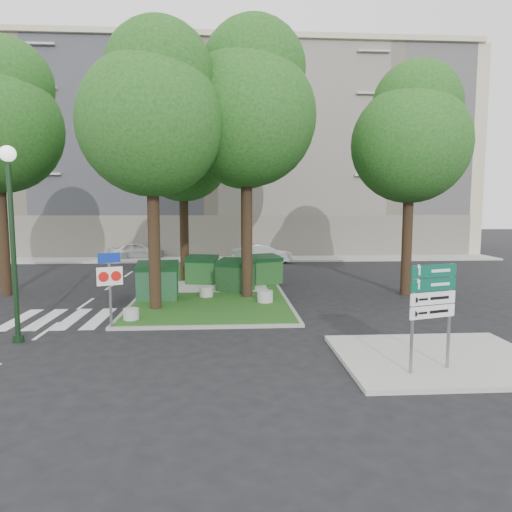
{
  "coord_description": "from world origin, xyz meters",
  "views": [
    {
      "loc": [
        1.16,
        -14.35,
        3.9
      ],
      "look_at": [
        2.27,
        2.87,
        2.0
      ],
      "focal_mm": 32.0,
      "sensor_mm": 36.0,
      "label": 1
    }
  ],
  "objects": [
    {
      "name": "directional_sign",
      "position": [
        5.81,
        -4.44,
        1.76
      ],
      "size": [
        1.19,
        0.39,
        2.47
      ],
      "rotation": [
        0.0,
        0.0,
        0.29
      ],
      "color": "slate",
      "rests_on": "sidewalk_corner"
    },
    {
      "name": "ground",
      "position": [
        0.0,
        0.0,
        0.0
      ],
      "size": [
        120.0,
        120.0,
        0.0
      ],
      "primitive_type": "plane",
      "color": "black",
      "rests_on": "ground"
    },
    {
      "name": "dumpster_a",
      "position": [
        -1.67,
        4.2,
        0.86
      ],
      "size": [
        1.71,
        1.24,
        1.54
      ],
      "rotation": [
        0.0,
        0.0,
        0.05
      ],
      "color": "#0F391B",
      "rests_on": "median_island"
    },
    {
      "name": "tree_median_mid",
      "position": [
        -0.91,
        9.06,
        6.98
      ],
      "size": [
        4.8,
        4.8,
        9.99
      ],
      "color": "black",
      "rests_on": "ground"
    },
    {
      "name": "litter_bin",
      "position": [
        3.14,
        9.53,
        0.44
      ],
      "size": [
        0.36,
        0.36,
        0.63
      ],
      "primitive_type": "cylinder",
      "color": "yellow",
      "rests_on": "median_island"
    },
    {
      "name": "bollard_right",
      "position": [
        2.65,
        3.31,
        0.34
      ],
      "size": [
        0.62,
        0.62,
        0.44
      ],
      "primitive_type": "cylinder",
      "color": "#9E9E99",
      "rests_on": "median_island"
    },
    {
      "name": "tree_median_near_left",
      "position": [
        -1.41,
        2.56,
        7.32
      ],
      "size": [
        5.2,
        5.2,
        10.53
      ],
      "color": "black",
      "rests_on": "ground"
    },
    {
      "name": "bollard_left",
      "position": [
        -2.05,
        0.82,
        0.3
      ],
      "size": [
        0.52,
        0.52,
        0.37
      ],
      "primitive_type": "cylinder",
      "color": "#A3A29D",
      "rests_on": "median_island"
    },
    {
      "name": "sidewalk_corner",
      "position": [
        6.5,
        -3.5,
        0.06
      ],
      "size": [
        5.0,
        4.0,
        0.12
      ],
      "primitive_type": "cube",
      "color": "#999993",
      "rests_on": "ground"
    },
    {
      "name": "building_sidewalk",
      "position": [
        0.0,
        18.5,
        0.06
      ],
      "size": [
        42.0,
        3.0,
        0.12
      ],
      "primitive_type": "cube",
      "color": "#999993",
      "rests_on": "ground"
    },
    {
      "name": "dumpster_b",
      "position": [
        -0.07,
        7.85,
        0.78
      ],
      "size": [
        1.68,
        1.35,
        1.38
      ],
      "rotation": [
        0.0,
        0.0,
        -0.23
      ],
      "color": "#134214",
      "rests_on": "median_island"
    },
    {
      "name": "bollard_mid",
      "position": [
        0.29,
        4.58,
        0.33
      ],
      "size": [
        0.58,
        0.58,
        0.42
      ],
      "primitive_type": "cylinder",
      "color": "gray",
      "rests_on": "median_island"
    },
    {
      "name": "zebra_crossing",
      "position": [
        -3.75,
        1.5,
        0.01
      ],
      "size": [
        5.0,
        3.0,
        0.01
      ],
      "primitive_type": "cube",
      "color": "silver",
      "rests_on": "ground"
    },
    {
      "name": "dumpster_c",
      "position": [
        1.53,
        5.78,
        0.81
      ],
      "size": [
        1.86,
        1.6,
        1.45
      ],
      "rotation": [
        0.0,
        0.0,
        -0.39
      ],
      "color": "black",
      "rests_on": "median_island"
    },
    {
      "name": "car_silver",
      "position": [
        3.5,
        16.3,
        0.67
      ],
      "size": [
        4.19,
        1.85,
        1.34
      ],
      "primitive_type": "imported",
      "rotation": [
        0.0,
        0.0,
        1.68
      ],
      "color": "#ACAEB4",
      "rests_on": "ground"
    },
    {
      "name": "street_lamp",
      "position": [
        -4.85,
        -1.16,
        3.49
      ],
      "size": [
        0.44,
        0.44,
        5.55
      ],
      "color": "black",
      "rests_on": "ground"
    },
    {
      "name": "tree_median_near_right",
      "position": [
        2.09,
        4.56,
        7.99
      ],
      "size": [
        5.6,
        5.6,
        11.46
      ],
      "color": "black",
      "rests_on": "ground"
    },
    {
      "name": "median_kerb",
      "position": [
        0.5,
        8.0,
        0.05
      ],
      "size": [
        6.3,
        16.3,
        0.1
      ],
      "primitive_type": "cube",
      "color": "gray",
      "rests_on": "ground"
    },
    {
      "name": "traffic_sign_pole",
      "position": [
        -2.5,
        -0.03,
        1.67
      ],
      "size": [
        0.74,
        0.33,
        2.61
      ],
      "rotation": [
        0.0,
        0.0,
        0.38
      ],
      "color": "slate",
      "rests_on": "ground"
    },
    {
      "name": "tree_median_far",
      "position": [
        2.29,
        12.06,
        8.32
      ],
      "size": [
        5.8,
        5.8,
        11.93
      ],
      "color": "black",
      "rests_on": "ground"
    },
    {
      "name": "dumpster_d",
      "position": [
        3.0,
        7.67,
        0.8
      ],
      "size": [
        1.83,
        1.6,
        1.42
      ],
      "rotation": [
        0.0,
        0.0,
        0.42
      ],
      "color": "#144013",
      "rests_on": "median_island"
    },
    {
      "name": "tree_street_right",
      "position": [
        9.09,
        5.06,
        6.98
      ],
      "size": [
        5.0,
        5.0,
        10.06
      ],
      "color": "black",
      "rests_on": "ground"
    },
    {
      "name": "car_white",
      "position": [
        -5.38,
        19.5,
        0.63
      ],
      "size": [
        3.83,
        1.89,
        1.26
      ],
      "primitive_type": "imported",
      "rotation": [
        0.0,
        0.0,
        1.68
      ],
      "color": "silver",
      "rests_on": "ground"
    },
    {
      "name": "median_island",
      "position": [
        0.5,
        8.0,
        0.06
      ],
      "size": [
        6.0,
        16.0,
        0.12
      ],
      "primitive_type": "cube",
      "color": "#194212",
      "rests_on": "ground"
    },
    {
      "name": "apartment_building",
      "position": [
        0.0,
        26.0,
        8.0
      ],
      "size": [
        41.0,
        12.0,
        16.0
      ],
      "primitive_type": "cube",
      "color": "#C3BB92",
      "rests_on": "ground"
    }
  ]
}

